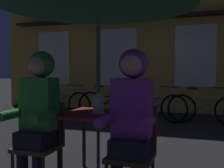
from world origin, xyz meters
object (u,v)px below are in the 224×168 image
object	(u,v)px
lantern	(99,102)
chair_right	(133,148)
chair_left	(41,140)
bicycle_fourth	(205,109)
cafe_table	(98,122)
person_right_hooded	(131,110)
bicycle_third	(153,106)
bicycle_second	(110,104)
person_left_hooded	(38,106)
bicycle_nearest	(62,103)

from	to	relation	value
lantern	chair_right	bearing A→B (deg)	-34.26
chair_left	bicycle_fourth	size ratio (longest dim) A/B	0.52
cafe_table	chair_right	xyz separation A→B (m)	(0.48, -0.37, -0.15)
bicycle_fourth	cafe_table	bearing A→B (deg)	-107.78
person_right_hooded	bicycle_fourth	bearing A→B (deg)	80.50
bicycle_third	chair_left	bearing A→B (deg)	-96.60
chair_right	bicycle_third	xyz separation A→B (m)	(-0.50, 4.01, -0.14)
bicycle_second	person_right_hooded	bearing A→B (deg)	-68.90
person_left_hooded	bicycle_fourth	xyz separation A→B (m)	(1.63, 4.02, -0.50)
lantern	cafe_table	bearing A→B (deg)	115.27
person_right_hooded	bicycle_third	xyz separation A→B (m)	(-0.50, 4.07, -0.50)
person_left_hooded	bicycle_nearest	distance (m)	4.42
chair_left	bicycle_fourth	world-z (taller)	chair_left
lantern	bicycle_nearest	bearing A→B (deg)	123.78
cafe_table	chair_right	size ratio (longest dim) A/B	0.85
person_right_hooded	bicycle_second	size ratio (longest dim) A/B	0.83
bicycle_second	bicycle_third	xyz separation A→B (m)	(1.10, -0.07, 0.00)
cafe_table	person_left_hooded	distance (m)	0.67
bicycle_nearest	bicycle_third	xyz separation A→B (m)	(2.36, 0.11, 0.00)
lantern	person_left_hooded	bearing A→B (deg)	-144.45
bicycle_second	bicycle_third	size ratio (longest dim) A/B	1.02
chair_left	bicycle_fourth	bearing A→B (deg)	67.61
person_left_hooded	bicycle_nearest	size ratio (longest dim) A/B	0.83
bicycle_nearest	bicycle_fourth	size ratio (longest dim) A/B	1.00
person_left_hooded	bicycle_fourth	size ratio (longest dim) A/B	0.83
chair_left	person_left_hooded	xyz separation A→B (m)	(-0.00, -0.06, 0.36)
chair_left	person_right_hooded	xyz separation A→B (m)	(0.96, -0.06, 0.36)
chair_right	bicycle_fourth	distance (m)	4.02
cafe_table	bicycle_fourth	world-z (taller)	bicycle_fourth
lantern	chair_right	distance (m)	0.66
cafe_table	person_left_hooded	size ratio (longest dim) A/B	0.53
lantern	bicycle_nearest	distance (m)	4.36
bicycle_third	bicycle_fourth	xyz separation A→B (m)	(1.17, -0.05, 0.00)
lantern	bicycle_second	bearing A→B (deg)	106.90
chair_left	bicycle_second	size ratio (longest dim) A/B	0.52
cafe_table	bicycle_third	bearing A→B (deg)	90.24
person_right_hooded	lantern	bearing A→B (deg)	141.09
chair_right	person_left_hooded	size ratio (longest dim) A/B	0.62
bicycle_second	cafe_table	bearing A→B (deg)	-73.25
person_right_hooded	bicycle_second	world-z (taller)	person_right_hooded
lantern	person_left_hooded	size ratio (longest dim) A/B	0.17
chair_left	bicycle_second	bearing A→B (deg)	98.89
chair_right	bicycle_nearest	xyz separation A→B (m)	(-2.86, 3.90, -0.14)
lantern	bicycle_third	world-z (taller)	lantern
chair_left	person_left_hooded	world-z (taller)	person_left_hooded
person_left_hooded	bicycle_third	bearing A→B (deg)	83.49
chair_left	chair_right	distance (m)	0.96
chair_right	person_right_hooded	size ratio (longest dim) A/B	0.62
cafe_table	bicycle_nearest	xyz separation A→B (m)	(-2.38, 3.53, -0.29)
cafe_table	bicycle_third	xyz separation A→B (m)	(-0.02, 3.65, -0.29)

